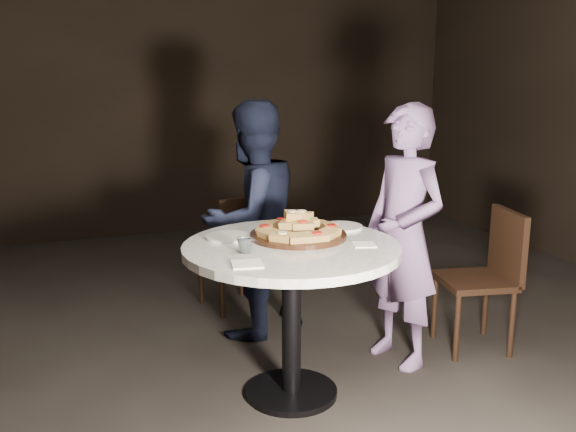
{
  "coord_description": "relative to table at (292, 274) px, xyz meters",
  "views": [
    {
      "loc": [
        -1.1,
        -2.86,
        1.62
      ],
      "look_at": [
        -0.05,
        -0.02,
        0.92
      ],
      "focal_mm": 40.0,
      "sensor_mm": 36.0,
      "label": 1
    }
  ],
  "objects": [
    {
      "name": "water_glass",
      "position": [
        -0.25,
        -0.06,
        0.18
      ],
      "size": [
        0.1,
        0.1,
        0.07
      ],
      "primitive_type": "imported",
      "rotation": [
        0.0,
        0.0,
        -0.43
      ],
      "color": "silver",
      "rests_on": "table"
    },
    {
      "name": "napkin_far",
      "position": [
        0.32,
        -0.13,
        0.15
      ],
      "size": [
        0.13,
        0.13,
        0.01
      ],
      "primitive_type": "cube",
      "rotation": [
        0.0,
        0.0,
        -0.26
      ],
      "color": "white",
      "rests_on": "table"
    },
    {
      "name": "diner_teal",
      "position": [
        0.72,
        0.17,
        0.08
      ],
      "size": [
        0.47,
        0.6,
        1.45
      ],
      "primitive_type": "imported",
      "rotation": [
        0.0,
        0.0,
        -1.32
      ],
      "color": "slate",
      "rests_on": "ground"
    },
    {
      "name": "chair_right",
      "position": [
        1.29,
        0.15,
        -0.17
      ],
      "size": [
        0.47,
        0.46,
        0.83
      ],
      "rotation": [
        0.0,
        0.0,
        -1.76
      ],
      "color": "black",
      "rests_on": "ground"
    },
    {
      "name": "napkin_near",
      "position": [
        -0.3,
        -0.24,
        0.15
      ],
      "size": [
        0.16,
        0.16,
        0.01
      ],
      "primitive_type": "cube",
      "rotation": [
        0.0,
        0.0,
        -0.18
      ],
      "color": "white",
      "rests_on": "table"
    },
    {
      "name": "serving_board",
      "position": [
        0.08,
        0.11,
        0.16
      ],
      "size": [
        0.56,
        0.56,
        0.02
      ],
      "primitive_type": "cylinder",
      "rotation": [
        0.0,
        0.0,
        0.17
      ],
      "color": "black",
      "rests_on": "table"
    },
    {
      "name": "diner_navy",
      "position": [
        0.06,
        0.84,
        0.08
      ],
      "size": [
        0.86,
        0.78,
        1.45
      ],
      "primitive_type": "imported",
      "rotation": [
        0.0,
        0.0,
        3.55
      ],
      "color": "black",
      "rests_on": "ground"
    },
    {
      "name": "plate_left",
      "position": [
        -0.26,
        0.22,
        0.15
      ],
      "size": [
        0.25,
        0.25,
        0.01
      ],
      "primitive_type": "cylinder",
      "rotation": [
        0.0,
        0.0,
        -0.12
      ],
      "color": "white",
      "rests_on": "table"
    },
    {
      "name": "table",
      "position": [
        0.0,
        0.0,
        0.0
      ],
      "size": [
        1.21,
        1.21,
        0.79
      ],
      "rotation": [
        0.0,
        0.0,
        0.16
      ],
      "color": "black",
      "rests_on": "ground"
    },
    {
      "name": "chair_far",
      "position": [
        0.07,
        1.24,
        -0.18
      ],
      "size": [
        0.45,
        0.47,
        0.81
      ],
      "rotation": [
        0.0,
        0.0,
        3.36
      ],
      "color": "black",
      "rests_on": "ground"
    },
    {
      "name": "plate_right",
      "position": [
        0.37,
        0.22,
        0.15
      ],
      "size": [
        0.28,
        0.28,
        0.01
      ],
      "primitive_type": "cylinder",
      "rotation": [
        0.0,
        0.0,
        0.3
      ],
      "color": "white",
      "rests_on": "table"
    },
    {
      "name": "focaccia_pile",
      "position": [
        0.08,
        0.12,
        0.2
      ],
      "size": [
        0.44,
        0.43,
        0.12
      ],
      "rotation": [
        0.0,
        0.0,
        -0.33
      ],
      "color": "#A97E41",
      "rests_on": "serving_board"
    },
    {
      "name": "floor",
      "position": [
        0.05,
        0.07,
        -0.65
      ],
      "size": [
        7.0,
        7.0,
        0.0
      ],
      "primitive_type": "plane",
      "color": "black",
      "rests_on": "ground"
    }
  ]
}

